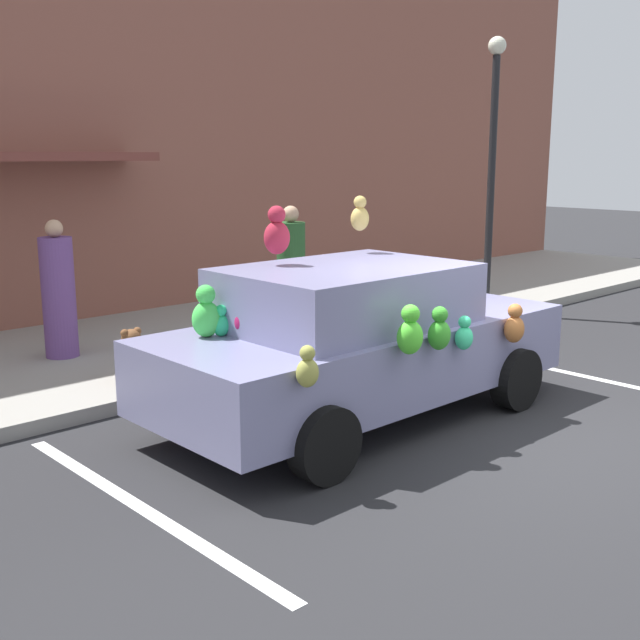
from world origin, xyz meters
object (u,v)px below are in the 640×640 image
teddy_bear_on_sidewalk (132,357)px  pedestrian_by_lamp (291,275)px  pedestrian_walking_past (59,295)px  plush_covered_car (358,340)px  street_lamp_post (493,146)px

teddy_bear_on_sidewalk → pedestrian_by_lamp: 2.95m
pedestrian_walking_past → teddy_bear_on_sidewalk: bearing=-86.8°
plush_covered_car → street_lamp_post: (5.31, 2.21, 1.90)m
pedestrian_walking_past → pedestrian_by_lamp: 3.06m
plush_covered_car → teddy_bear_on_sidewalk: 2.57m
plush_covered_car → street_lamp_post: size_ratio=1.04×
pedestrian_walking_past → street_lamp_post: bearing=-13.5°
plush_covered_car → pedestrian_walking_past: (-1.29, 3.79, 0.11)m
pedestrian_by_lamp → plush_covered_car: bearing=-119.7°
pedestrian_walking_past → pedestrian_by_lamp: (2.92, -0.93, 0.04)m
plush_covered_car → pedestrian_by_lamp: (1.63, 2.86, 0.15)m
pedestrian_by_lamp → teddy_bear_on_sidewalk: bearing=-167.6°
plush_covered_car → pedestrian_by_lamp: size_ratio=2.49×
plush_covered_car → teddy_bear_on_sidewalk: plush_covered_car is taller
plush_covered_car → pedestrian_by_lamp: bearing=60.3°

